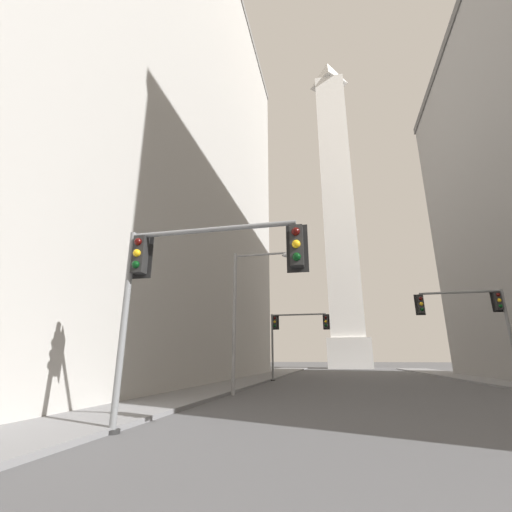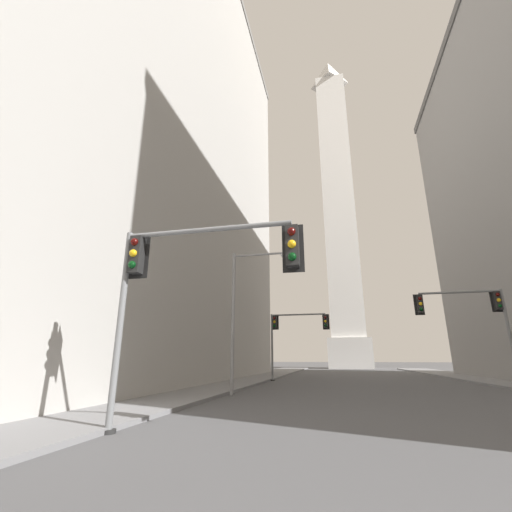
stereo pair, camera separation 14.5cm
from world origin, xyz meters
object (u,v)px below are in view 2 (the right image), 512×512
Objects in this scene: traffic_light_mid_right at (474,313)px; traffic_light_near_left at (183,271)px; obelisk at (338,200)px; street_lamp at (244,303)px; traffic_light_mid_left at (291,329)px.

traffic_light_mid_right reaches higher than traffic_light_near_left.
traffic_light_near_left is (-6.20, -63.23, -31.56)m from obelisk.
traffic_light_mid_right is 14.10m from street_lamp.
traffic_light_near_left is at bearing -90.35° from traffic_light_mid_left.
traffic_light_near_left is at bearing -129.52° from traffic_light_mid_right.
traffic_light_mid_right is at bearing -82.86° from obelisk.
traffic_light_mid_right is at bearing 50.48° from traffic_light_near_left.
traffic_light_mid_left is at bearing 149.21° from traffic_light_mid_right.
traffic_light_mid_left is (-12.12, 7.22, -0.17)m from traffic_light_mid_right.
traffic_light_mid_left is 22.08m from traffic_light_near_left.
obelisk is 52.10m from traffic_light_mid_left.
traffic_light_mid_right is 14.11m from traffic_light_mid_left.
traffic_light_mid_right is at bearing -30.79° from traffic_light_mid_left.
traffic_light_mid_left is 0.74× the size of street_lamp.
street_lamp is at bearing 95.18° from traffic_light_near_left.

